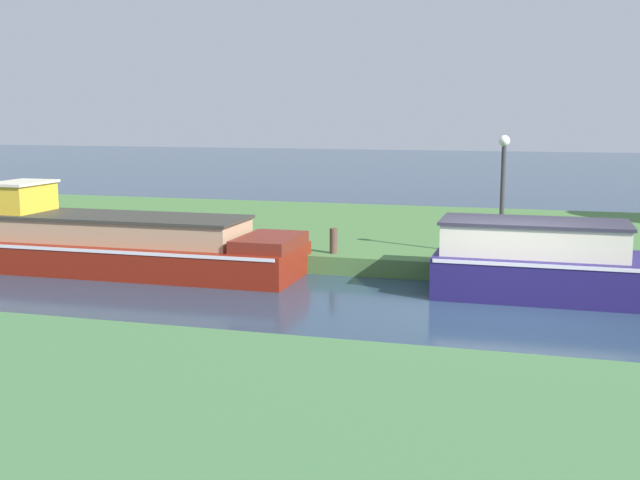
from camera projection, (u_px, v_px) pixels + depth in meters
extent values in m
plane|color=#24394E|center=(505.00, 309.00, 14.21)|extent=(120.00, 120.00, 0.00)
cube|color=#46733A|center=(518.00, 239.00, 20.83)|extent=(72.00, 10.00, 0.40)
cube|color=navy|center=(556.00, 276.00, 15.05)|extent=(4.58, 1.95, 0.82)
cube|color=white|center=(557.00, 257.00, 14.99)|extent=(4.49, 1.98, 0.07)
cube|color=beige|center=(534.00, 239.00, 15.06)|extent=(3.41, 1.49, 0.59)
cube|color=#2F2D3A|center=(534.00, 222.00, 15.00)|extent=(3.51, 1.56, 0.06)
cube|color=maroon|center=(118.00, 256.00, 17.59)|extent=(8.37, 2.25, 0.68)
cube|color=white|center=(117.00, 242.00, 17.54)|extent=(8.20, 2.28, 0.07)
cube|color=tan|center=(117.00, 229.00, 17.49)|extent=(5.79, 1.71, 0.51)
cube|color=#33322B|center=(117.00, 217.00, 17.44)|extent=(5.89, 1.80, 0.06)
cube|color=gold|center=(22.00, 199.00, 18.04)|extent=(0.95, 1.44, 0.69)
cube|color=beige|center=(21.00, 183.00, 17.98)|extent=(1.05, 1.53, 0.06)
cube|color=maroon|center=(270.00, 242.00, 16.55)|extent=(1.17, 1.89, 0.26)
cylinder|color=#333338|center=(502.00, 202.00, 16.96)|extent=(0.10, 0.10, 2.39)
sphere|color=white|center=(504.00, 141.00, 16.75)|extent=(0.24, 0.24, 0.24)
cylinder|color=#4F3C30|center=(334.00, 241.00, 17.50)|extent=(0.17, 0.17, 0.56)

